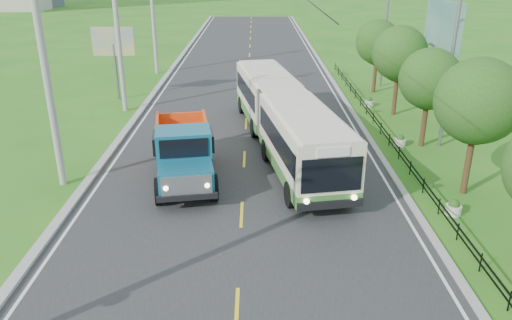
{
  "coord_description": "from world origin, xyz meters",
  "views": [
    {
      "loc": [
        0.53,
        -11.95,
        9.67
      ],
      "look_at": [
        0.59,
        7.22,
        1.9
      ],
      "focal_mm": 35.0,
      "sensor_mm": 36.0,
      "label": 1
    }
  ],
  "objects_px": {
    "pole_far": "(153,15)",
    "billboard_right": "(442,33)",
    "tree_fifth": "(400,56)",
    "planter_mid": "(400,141)",
    "pole_near": "(47,75)",
    "pole_mid": "(119,34)",
    "tree_fourth": "(430,82)",
    "planter_far": "(369,102)",
    "dump_truck": "(183,149)",
    "tree_back": "(378,44)",
    "streetlight_far": "(384,24)",
    "planter_near": "(454,208)",
    "billboard_left": "(114,46)",
    "bus": "(283,115)",
    "tree_third": "(478,105)",
    "streetlight_mid": "(449,57)"
  },
  "relations": [
    {
      "from": "pole_far",
      "to": "billboard_right",
      "type": "relative_size",
      "value": 1.37
    },
    {
      "from": "tree_fifth",
      "to": "planter_mid",
      "type": "distance_m",
      "value": 7.21
    },
    {
      "from": "pole_far",
      "to": "pole_near",
      "type": "bearing_deg",
      "value": -90.0
    },
    {
      "from": "pole_mid",
      "to": "tree_fourth",
      "type": "relative_size",
      "value": 1.85
    },
    {
      "from": "tree_fourth",
      "to": "tree_fifth",
      "type": "distance_m",
      "value": 6.01
    },
    {
      "from": "planter_far",
      "to": "dump_truck",
      "type": "distance_m",
      "value": 16.98
    },
    {
      "from": "tree_back",
      "to": "streetlight_far",
      "type": "bearing_deg",
      "value": 67.08
    },
    {
      "from": "planter_near",
      "to": "dump_truck",
      "type": "xyz_separation_m",
      "value": [
        -11.33,
        3.41,
        1.3
      ]
    },
    {
      "from": "billboard_left",
      "to": "bus",
      "type": "height_order",
      "value": "billboard_left"
    },
    {
      "from": "billboard_right",
      "to": "billboard_left",
      "type": "bearing_deg",
      "value": 169.6
    },
    {
      "from": "pole_mid",
      "to": "tree_fourth",
      "type": "distance_m",
      "value": 19.43
    },
    {
      "from": "planter_far",
      "to": "dump_truck",
      "type": "xyz_separation_m",
      "value": [
        -11.33,
        -12.59,
        1.3
      ]
    },
    {
      "from": "tree_fourth",
      "to": "tree_back",
      "type": "bearing_deg",
      "value": 90.0
    },
    {
      "from": "streetlight_far",
      "to": "bus",
      "type": "distance_m",
      "value": 17.02
    },
    {
      "from": "tree_fourth",
      "to": "billboard_left",
      "type": "relative_size",
      "value": 1.04
    },
    {
      "from": "dump_truck",
      "to": "planter_far",
      "type": "bearing_deg",
      "value": 38.67
    },
    {
      "from": "tree_third",
      "to": "streetlight_mid",
      "type": "distance_m",
      "value": 5.98
    },
    {
      "from": "pole_mid",
      "to": "planter_mid",
      "type": "height_order",
      "value": "pole_mid"
    },
    {
      "from": "bus",
      "to": "dump_truck",
      "type": "xyz_separation_m",
      "value": [
        -4.8,
        -4.19,
        -0.35
      ]
    },
    {
      "from": "pole_mid",
      "to": "tree_back",
      "type": "relative_size",
      "value": 1.82
    },
    {
      "from": "streetlight_far",
      "to": "planter_near",
      "type": "distance_m",
      "value": 22.57
    },
    {
      "from": "streetlight_far",
      "to": "pole_far",
      "type": "bearing_deg",
      "value": 165.19
    },
    {
      "from": "billboard_right",
      "to": "bus",
      "type": "xyz_separation_m",
      "value": [
        -10.23,
        -6.4,
        -3.41
      ]
    },
    {
      "from": "pole_far",
      "to": "tree_back",
      "type": "distance_m",
      "value": 19.43
    },
    {
      "from": "tree_fourth",
      "to": "billboard_left",
      "type": "distance_m",
      "value": 21.72
    },
    {
      "from": "tree_fifth",
      "to": "streetlight_far",
      "type": "relative_size",
      "value": 0.64
    },
    {
      "from": "pole_mid",
      "to": "billboard_right",
      "type": "bearing_deg",
      "value": -2.78
    },
    {
      "from": "tree_fourth",
      "to": "bus",
      "type": "bearing_deg",
      "value": -176.03
    },
    {
      "from": "tree_back",
      "to": "planter_far",
      "type": "relative_size",
      "value": 8.21
    },
    {
      "from": "tree_third",
      "to": "pole_far",
      "type": "bearing_deg",
      "value": 126.09
    },
    {
      "from": "tree_third",
      "to": "dump_truck",
      "type": "bearing_deg",
      "value": 174.22
    },
    {
      "from": "pole_near",
      "to": "streetlight_far",
      "type": "xyz_separation_m",
      "value": [
        18.9,
        19.0,
        -0.19
      ]
    },
    {
      "from": "tree_third",
      "to": "planter_far",
      "type": "distance_m",
      "value": 14.4
    },
    {
      "from": "tree_fifth",
      "to": "dump_truck",
      "type": "xyz_separation_m",
      "value": [
        -12.59,
        -10.73,
        -2.27
      ]
    },
    {
      "from": "planter_near",
      "to": "billboard_left",
      "type": "xyz_separation_m",
      "value": [
        -18.1,
        18.0,
        3.58
      ]
    },
    {
      "from": "planter_mid",
      "to": "billboard_left",
      "type": "height_order",
      "value": "billboard_left"
    },
    {
      "from": "pole_near",
      "to": "tree_third",
      "type": "bearing_deg",
      "value": -2.71
    },
    {
      "from": "pole_near",
      "to": "billboard_left",
      "type": "distance_m",
      "value": 15.1
    },
    {
      "from": "planter_mid",
      "to": "tree_back",
      "type": "bearing_deg",
      "value": 84.09
    },
    {
      "from": "tree_back",
      "to": "billboard_left",
      "type": "height_order",
      "value": "tree_back"
    },
    {
      "from": "tree_back",
      "to": "planter_far",
      "type": "distance_m",
      "value": 5.48
    },
    {
      "from": "pole_far",
      "to": "dump_truck",
      "type": "bearing_deg",
      "value": -76.8
    },
    {
      "from": "planter_far",
      "to": "dump_truck",
      "type": "height_order",
      "value": "dump_truck"
    },
    {
      "from": "pole_near",
      "to": "dump_truck",
      "type": "height_order",
      "value": "pole_near"
    },
    {
      "from": "tree_fourth",
      "to": "tree_back",
      "type": "distance_m",
      "value": 12.0
    },
    {
      "from": "tree_third",
      "to": "tree_fourth",
      "type": "height_order",
      "value": "tree_third"
    },
    {
      "from": "planter_near",
      "to": "planter_far",
      "type": "xyz_separation_m",
      "value": [
        0.0,
        16.0,
        0.0
      ]
    },
    {
      "from": "streetlight_far",
      "to": "billboard_right",
      "type": "xyz_separation_m",
      "value": [
        1.66,
        -8.0,
        0.44
      ]
    },
    {
      "from": "planter_near",
      "to": "billboard_left",
      "type": "height_order",
      "value": "billboard_left"
    },
    {
      "from": "planter_mid",
      "to": "dump_truck",
      "type": "distance_m",
      "value": 12.29
    }
  ]
}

